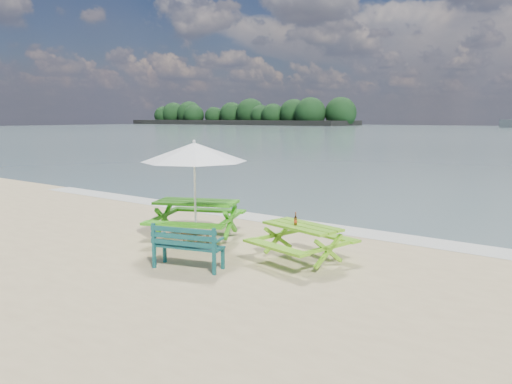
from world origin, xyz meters
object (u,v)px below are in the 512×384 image
Objects in this scene: beer_bottle at (296,221)px; picnic_table_right at (302,244)px; side_table at (196,238)px; picnic_table_left at (197,220)px; park_bench at (188,255)px; patio_umbrella at (194,152)px.

picnic_table_right is at bearing 31.35° from beer_bottle.
side_table is at bearing -175.36° from beer_bottle.
picnic_table_right is 8.26× the size of beer_bottle.
picnic_table_right reaches higher than side_table.
picnic_table_left is at bearing 130.91° from side_table.
park_bench is 2.07m from beer_bottle.
side_table is (0.38, -0.44, -0.26)m from picnic_table_left.
patio_umbrella is at bearing -174.07° from picnic_table_right.
patio_umbrella reaches higher than side_table.
beer_bottle is at bearing 4.64° from patio_umbrella.
picnic_table_left reaches higher than picnic_table_right.
picnic_table_left is 1.10× the size of patio_umbrella.
beer_bottle is (2.37, 0.19, -1.19)m from patio_umbrella.
picnic_table_right is at bearing 47.17° from park_bench.
park_bench is (1.42, -1.74, -0.17)m from picnic_table_left.
picnic_table_left is 1.68m from patio_umbrella.
park_bench is 2.92× the size of side_table.
beer_bottle is at bearing -148.65° from picnic_table_right.
beer_bottle reaches higher than park_bench.
beer_bottle reaches higher than picnic_table_right.
beer_bottle reaches higher than picnic_table_left.
picnic_table_right is 2.50m from side_table.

